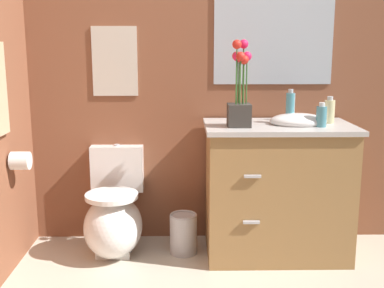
{
  "coord_description": "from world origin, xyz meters",
  "views": [
    {
      "loc": [
        -0.32,
        -1.66,
        1.37
      ],
      "look_at": [
        -0.27,
        1.31,
        0.75
      ],
      "focal_mm": 45.4,
      "sensor_mm": 36.0,
      "label": 1
    }
  ],
  "objects_px": {
    "wall_poster": "(115,61)",
    "toilet_paper_roll": "(20,161)",
    "vanity_cabinet": "(277,188)",
    "trash_bin": "(183,233)",
    "wall_mirror": "(274,32)",
    "toilet": "(114,218)",
    "flower_vase": "(240,94)",
    "soap_bottle": "(290,108)",
    "hand_wash_bottle": "(329,111)",
    "lotion_bottle": "(321,116)"
  },
  "relations": [
    {
      "from": "lotion_bottle",
      "to": "wall_poster",
      "type": "relative_size",
      "value": 0.32
    },
    {
      "from": "toilet",
      "to": "lotion_bottle",
      "type": "height_order",
      "value": "lotion_bottle"
    },
    {
      "from": "toilet_paper_roll",
      "to": "toilet",
      "type": "bearing_deg",
      "value": 20.69
    },
    {
      "from": "flower_vase",
      "to": "soap_bottle",
      "type": "relative_size",
      "value": 2.42
    },
    {
      "from": "wall_poster",
      "to": "toilet_paper_roll",
      "type": "relative_size",
      "value": 4.21
    },
    {
      "from": "vanity_cabinet",
      "to": "lotion_bottle",
      "type": "height_order",
      "value": "vanity_cabinet"
    },
    {
      "from": "hand_wash_bottle",
      "to": "soap_bottle",
      "type": "bearing_deg",
      "value": 178.83
    },
    {
      "from": "flower_vase",
      "to": "lotion_bottle",
      "type": "bearing_deg",
      "value": -2.43
    },
    {
      "from": "lotion_bottle",
      "to": "wall_mirror",
      "type": "bearing_deg",
      "value": 121.34
    },
    {
      "from": "toilet",
      "to": "trash_bin",
      "type": "xyz_separation_m",
      "value": [
        0.46,
        -0.02,
        -0.11
      ]
    },
    {
      "from": "vanity_cabinet",
      "to": "wall_poster",
      "type": "xyz_separation_m",
      "value": [
        -1.07,
        0.29,
        0.81
      ]
    },
    {
      "from": "toilet",
      "to": "vanity_cabinet",
      "type": "xyz_separation_m",
      "value": [
        1.07,
        -0.03,
        0.2
      ]
    },
    {
      "from": "vanity_cabinet",
      "to": "soap_bottle",
      "type": "relative_size",
      "value": 4.83
    },
    {
      "from": "toilet",
      "to": "hand_wash_bottle",
      "type": "height_order",
      "value": "hand_wash_bottle"
    },
    {
      "from": "vanity_cabinet",
      "to": "lotion_bottle",
      "type": "relative_size",
      "value": 7.01
    },
    {
      "from": "flower_vase",
      "to": "toilet_paper_roll",
      "type": "relative_size",
      "value": 4.78
    },
    {
      "from": "lotion_bottle",
      "to": "trash_bin",
      "type": "bearing_deg",
      "value": 172.76
    },
    {
      "from": "wall_mirror",
      "to": "toilet_paper_roll",
      "type": "xyz_separation_m",
      "value": [
        -1.59,
        -0.46,
        -0.77
      ]
    },
    {
      "from": "wall_poster",
      "to": "wall_mirror",
      "type": "bearing_deg",
      "value": 0.0
    },
    {
      "from": "flower_vase",
      "to": "trash_bin",
      "type": "bearing_deg",
      "value": 165.97
    },
    {
      "from": "toilet",
      "to": "wall_mirror",
      "type": "bearing_deg",
      "value": 14.07
    },
    {
      "from": "hand_wash_bottle",
      "to": "wall_poster",
      "type": "bearing_deg",
      "value": 169.8
    },
    {
      "from": "wall_mirror",
      "to": "toilet_paper_roll",
      "type": "relative_size",
      "value": 7.27
    },
    {
      "from": "lotion_bottle",
      "to": "hand_wash_bottle",
      "type": "bearing_deg",
      "value": 57.35
    },
    {
      "from": "hand_wash_bottle",
      "to": "vanity_cabinet",
      "type": "bearing_deg",
      "value": -172.51
    },
    {
      "from": "vanity_cabinet",
      "to": "hand_wash_bottle",
      "type": "bearing_deg",
      "value": 7.49
    },
    {
      "from": "flower_vase",
      "to": "wall_poster",
      "type": "distance_m",
      "value": 0.9
    },
    {
      "from": "trash_bin",
      "to": "toilet_paper_roll",
      "type": "relative_size",
      "value": 2.47
    },
    {
      "from": "hand_wash_bottle",
      "to": "trash_bin",
      "type": "height_order",
      "value": "hand_wash_bottle"
    },
    {
      "from": "flower_vase",
      "to": "toilet_paper_roll",
      "type": "bearing_deg",
      "value": -175.94
    },
    {
      "from": "hand_wash_bottle",
      "to": "trash_bin",
      "type": "distance_m",
      "value": 1.24
    },
    {
      "from": "lotion_bottle",
      "to": "hand_wash_bottle",
      "type": "xyz_separation_m",
      "value": [
        0.09,
        0.14,
        0.01
      ]
    },
    {
      "from": "flower_vase",
      "to": "lotion_bottle",
      "type": "xyz_separation_m",
      "value": [
        0.5,
        -0.02,
        -0.13
      ]
    },
    {
      "from": "trash_bin",
      "to": "wall_mirror",
      "type": "height_order",
      "value": "wall_mirror"
    },
    {
      "from": "toilet",
      "to": "toilet_paper_roll",
      "type": "height_order",
      "value": "toilet_paper_roll"
    },
    {
      "from": "soap_bottle",
      "to": "wall_mirror",
      "type": "xyz_separation_m",
      "value": [
        -0.08,
        0.25,
        0.48
      ]
    },
    {
      "from": "hand_wash_bottle",
      "to": "wall_mirror",
      "type": "height_order",
      "value": "wall_mirror"
    },
    {
      "from": "wall_mirror",
      "to": "flower_vase",
      "type": "bearing_deg",
      "value": -125.45
    },
    {
      "from": "hand_wash_bottle",
      "to": "trash_bin",
      "type": "xyz_separation_m",
      "value": [
        -0.94,
        -0.03,
        -0.81
      ]
    },
    {
      "from": "vanity_cabinet",
      "to": "toilet_paper_roll",
      "type": "height_order",
      "value": "vanity_cabinet"
    },
    {
      "from": "lotion_bottle",
      "to": "toilet_paper_roll",
      "type": "bearing_deg",
      "value": -177.72
    },
    {
      "from": "wall_mirror",
      "to": "toilet_paper_roll",
      "type": "height_order",
      "value": "wall_mirror"
    },
    {
      "from": "lotion_bottle",
      "to": "trash_bin",
      "type": "xyz_separation_m",
      "value": [
        -0.85,
        0.11,
        -0.8
      ]
    },
    {
      "from": "soap_bottle",
      "to": "wall_poster",
      "type": "height_order",
      "value": "wall_poster"
    },
    {
      "from": "vanity_cabinet",
      "to": "trash_bin",
      "type": "relative_size",
      "value": 3.86
    },
    {
      "from": "toilet",
      "to": "wall_mirror",
      "type": "xyz_separation_m",
      "value": [
        1.07,
        0.27,
        1.21
      ]
    },
    {
      "from": "hand_wash_bottle",
      "to": "wall_poster",
      "type": "xyz_separation_m",
      "value": [
        -1.4,
        0.25,
        0.31
      ]
    },
    {
      "from": "flower_vase",
      "to": "hand_wash_bottle",
      "type": "bearing_deg",
      "value": 11.36
    },
    {
      "from": "flower_vase",
      "to": "wall_mirror",
      "type": "distance_m",
      "value": 0.59
    },
    {
      "from": "trash_bin",
      "to": "toilet_paper_roll",
      "type": "xyz_separation_m",
      "value": [
        -0.98,
        -0.18,
        0.54
      ]
    }
  ]
}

